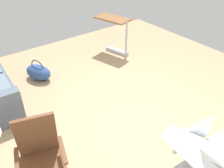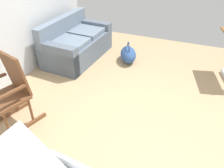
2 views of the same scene
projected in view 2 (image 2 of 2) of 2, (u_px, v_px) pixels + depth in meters
The scene contains 4 objects.
ground_plane at pixel (136, 128), 3.30m from camera, with size 6.59×6.59×0.00m, color tan.
couch at pixel (76, 44), 4.92m from camera, with size 1.65×0.94×0.85m.
rocking_chair at pixel (11, 93), 3.14m from camera, with size 0.86×0.67×1.05m.
duffel_bag at pixel (128, 54), 4.87m from camera, with size 0.64×0.53×0.43m.
Camera 2 is at (-2.34, -0.57, 2.36)m, focal length 37.05 mm.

